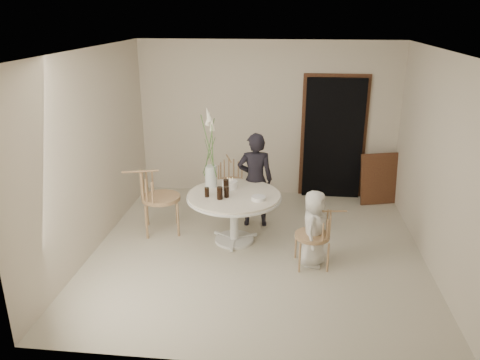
# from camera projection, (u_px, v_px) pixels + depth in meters

# --- Properties ---
(ground) EXTENTS (4.50, 4.50, 0.00)m
(ground) POSITION_uv_depth(u_px,v_px,m) (257.00, 250.00, 6.52)
(ground) COLOR beige
(ground) RESTS_ON ground
(room_shell) EXTENTS (4.50, 4.50, 4.50)m
(room_shell) POSITION_uv_depth(u_px,v_px,m) (259.00, 138.00, 5.96)
(room_shell) COLOR white
(room_shell) RESTS_ON ground
(doorway) EXTENTS (1.00, 0.10, 2.10)m
(doorway) POSITION_uv_depth(u_px,v_px,m) (333.00, 139.00, 8.09)
(doorway) COLOR black
(doorway) RESTS_ON ground
(door_trim) EXTENTS (1.12, 0.03, 2.22)m
(door_trim) POSITION_uv_depth(u_px,v_px,m) (333.00, 135.00, 8.11)
(door_trim) COLOR brown
(door_trim) RESTS_ON ground
(table) EXTENTS (1.33, 1.33, 0.73)m
(table) POSITION_uv_depth(u_px,v_px,m) (234.00, 202.00, 6.58)
(table) COLOR silver
(table) RESTS_ON ground
(picture_frame) EXTENTS (0.69, 0.37, 0.87)m
(picture_frame) POSITION_uv_depth(u_px,v_px,m) (379.00, 179.00, 7.99)
(picture_frame) COLOR brown
(picture_frame) RESTS_ON ground
(chair_far) EXTENTS (0.54, 0.56, 0.80)m
(chair_far) POSITION_uv_depth(u_px,v_px,m) (230.00, 175.00, 7.91)
(chair_far) COLOR tan
(chair_far) RESTS_ON ground
(chair_right) EXTENTS (0.50, 0.47, 0.78)m
(chair_right) POSITION_uv_depth(u_px,v_px,m) (321.00, 230.00, 5.98)
(chair_right) COLOR tan
(chair_right) RESTS_ON ground
(chair_left) EXTENTS (0.68, 0.65, 0.99)m
(chair_left) POSITION_uv_depth(u_px,v_px,m) (151.00, 192.00, 6.87)
(chair_left) COLOR tan
(chair_left) RESTS_ON ground
(girl) EXTENTS (0.56, 0.40, 1.47)m
(girl) POSITION_uv_depth(u_px,v_px,m) (255.00, 180.00, 7.07)
(girl) COLOR black
(girl) RESTS_ON ground
(boy) EXTENTS (0.45, 0.57, 1.03)m
(boy) POSITION_uv_depth(u_px,v_px,m) (314.00, 228.00, 6.00)
(boy) COLOR silver
(boy) RESTS_ON ground
(birthday_cake) EXTENTS (0.22, 0.22, 0.16)m
(birthday_cake) POSITION_uv_depth(u_px,v_px,m) (230.00, 185.00, 6.74)
(birthday_cake) COLOR white
(birthday_cake) RESTS_ON table
(cola_tumbler_a) EXTENTS (0.08, 0.08, 0.17)m
(cola_tumbler_a) POSITION_uv_depth(u_px,v_px,m) (220.00, 193.00, 6.34)
(cola_tumbler_a) COLOR black
(cola_tumbler_a) RESTS_ON table
(cola_tumbler_b) EXTENTS (0.09, 0.09, 0.15)m
(cola_tumbler_b) POSITION_uv_depth(u_px,v_px,m) (226.00, 192.00, 6.41)
(cola_tumbler_b) COLOR black
(cola_tumbler_b) RESTS_ON table
(cola_tumbler_c) EXTENTS (0.07, 0.07, 0.14)m
(cola_tumbler_c) POSITION_uv_depth(u_px,v_px,m) (207.00, 192.00, 6.42)
(cola_tumbler_c) COLOR black
(cola_tumbler_c) RESTS_ON table
(cola_tumbler_d) EXTENTS (0.10, 0.10, 0.17)m
(cola_tumbler_d) POSITION_uv_depth(u_px,v_px,m) (226.00, 185.00, 6.63)
(cola_tumbler_d) COLOR black
(cola_tumbler_d) RESTS_ON table
(plate_stack) EXTENTS (0.25, 0.25, 0.05)m
(plate_stack) POSITION_uv_depth(u_px,v_px,m) (259.00, 198.00, 6.33)
(plate_stack) COLOR white
(plate_stack) RESTS_ON table
(flower_vase) EXTENTS (0.17, 0.17, 1.17)m
(flower_vase) POSITION_uv_depth(u_px,v_px,m) (210.00, 159.00, 6.69)
(flower_vase) COLOR silver
(flower_vase) RESTS_ON table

